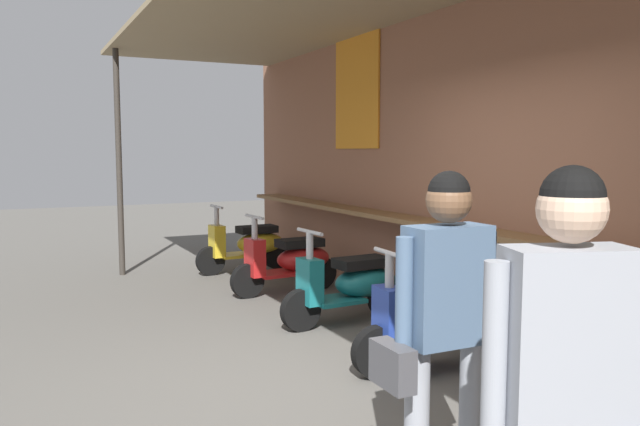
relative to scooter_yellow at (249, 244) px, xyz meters
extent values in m
plane|color=#56544F|center=(4.44, -1.08, -0.39)|extent=(33.28, 33.28, 0.00)
cube|color=#8C5B44|center=(4.44, 0.94, 1.27)|extent=(11.88, 0.25, 3.33)
cube|color=brown|center=(4.44, 0.64, 0.62)|extent=(10.70, 0.36, 0.05)
cube|color=orange|center=(1.65, 0.80, 2.07)|extent=(1.04, 0.02, 1.43)
cylinder|color=#332D28|center=(-0.55, -1.67, 1.17)|extent=(0.08, 0.08, 3.12)
ellipsoid|color=gold|center=(-0.01, 0.17, 0.01)|extent=(0.41, 0.72, 0.30)
cube|color=black|center=(0.00, 0.12, 0.21)|extent=(0.32, 0.56, 0.10)
cube|color=gold|center=(0.01, -0.18, -0.14)|extent=(0.40, 0.52, 0.04)
cube|color=gold|center=(0.02, -0.48, 0.08)|extent=(0.29, 0.17, 0.44)
cylinder|color=#B7B7BC|center=(0.02, -0.48, 0.21)|extent=(0.07, 0.07, 0.70)
cylinder|color=#B7B7BC|center=(0.02, -0.48, 0.56)|extent=(0.46, 0.06, 0.04)
cylinder|color=black|center=(0.02, -0.58, -0.19)|extent=(0.12, 0.40, 0.40)
cylinder|color=black|center=(-0.02, 0.42, -0.19)|extent=(0.12, 0.40, 0.40)
ellipsoid|color=red|center=(1.48, 0.17, 0.01)|extent=(0.43, 0.73, 0.30)
cube|color=black|center=(1.48, 0.12, 0.21)|extent=(0.34, 0.57, 0.10)
cube|color=red|center=(1.50, -0.18, -0.14)|extent=(0.41, 0.53, 0.04)
cube|color=red|center=(1.52, -0.48, 0.08)|extent=(0.29, 0.18, 0.44)
cylinder|color=#B7B7BC|center=(1.52, -0.48, 0.21)|extent=(0.07, 0.07, 0.70)
cylinder|color=#B7B7BC|center=(1.52, -0.48, 0.56)|extent=(0.46, 0.07, 0.04)
cylinder|color=black|center=(1.53, -0.58, -0.19)|extent=(0.13, 0.41, 0.40)
cylinder|color=black|center=(1.46, 0.42, -0.19)|extent=(0.13, 0.41, 0.40)
ellipsoid|color=#197075|center=(2.98, 0.17, 0.01)|extent=(0.42, 0.72, 0.30)
cube|color=black|center=(2.99, 0.12, 0.21)|extent=(0.33, 0.57, 0.10)
cube|color=#197075|center=(3.01, -0.18, -0.14)|extent=(0.41, 0.52, 0.04)
cube|color=#197075|center=(3.03, -0.48, 0.08)|extent=(0.29, 0.18, 0.44)
cylinder|color=#B7B7BC|center=(3.03, -0.48, 0.21)|extent=(0.07, 0.07, 0.70)
cylinder|color=#B7B7BC|center=(3.03, -0.48, 0.56)|extent=(0.46, 0.06, 0.04)
cylinder|color=black|center=(3.03, -0.58, -0.19)|extent=(0.13, 0.41, 0.40)
cylinder|color=black|center=(2.97, 0.42, -0.19)|extent=(0.13, 0.41, 0.40)
ellipsoid|color=#233D9E|center=(4.47, 0.17, 0.01)|extent=(0.43, 0.72, 0.30)
cube|color=black|center=(4.47, 0.12, 0.21)|extent=(0.34, 0.57, 0.10)
cube|color=#233D9E|center=(4.45, -0.18, -0.14)|extent=(0.41, 0.53, 0.04)
cube|color=#233D9E|center=(4.43, -0.48, 0.08)|extent=(0.29, 0.18, 0.44)
cylinder|color=#B7B7BC|center=(4.43, -0.48, 0.21)|extent=(0.07, 0.07, 0.70)
cylinder|color=#B7B7BC|center=(4.43, -0.48, 0.56)|extent=(0.46, 0.07, 0.04)
cylinder|color=black|center=(4.42, -0.58, -0.19)|extent=(0.13, 0.41, 0.40)
cylinder|color=black|center=(4.49, 0.42, -0.19)|extent=(0.13, 0.41, 0.40)
ellipsoid|color=beige|center=(5.87, 0.17, 0.01)|extent=(0.42, 0.72, 0.30)
cube|color=black|center=(5.87, 0.12, 0.21)|extent=(0.33, 0.56, 0.10)
cube|color=beige|center=(5.89, -0.18, -0.14)|extent=(0.41, 0.52, 0.04)
cube|color=beige|center=(5.90, -0.48, 0.08)|extent=(0.29, 0.17, 0.44)
cylinder|color=#B7B7BC|center=(5.90, -0.48, 0.21)|extent=(0.07, 0.07, 0.70)
cylinder|color=#B7B7BC|center=(5.90, -0.48, 0.56)|extent=(0.46, 0.06, 0.04)
cylinder|color=black|center=(5.86, 0.42, -0.19)|extent=(0.12, 0.40, 0.40)
cube|color=#999EA8|center=(6.92, -1.40, 0.73)|extent=(0.32, 0.45, 0.58)
sphere|color=beige|center=(6.92, -1.40, 1.14)|extent=(0.22, 0.22, 0.22)
sphere|color=black|center=(6.92, -1.40, 1.18)|extent=(0.20, 0.20, 0.20)
cylinder|color=#999EA8|center=(7.00, -1.17, 0.70)|extent=(0.08, 0.08, 0.55)
cylinder|color=#999EA8|center=(6.84, -1.63, 0.70)|extent=(0.08, 0.08, 0.55)
cylinder|color=#999EA8|center=(6.02, -1.03, 0.01)|extent=(0.12, 0.12, 0.80)
cube|color=slate|center=(6.01, -1.18, 0.69)|extent=(0.21, 0.40, 0.57)
sphere|color=brown|center=(6.01, -1.18, 1.10)|extent=(0.22, 0.22, 0.22)
sphere|color=black|center=(6.01, -1.18, 1.13)|extent=(0.20, 0.20, 0.20)
cylinder|color=slate|center=(6.01, -0.94, 0.67)|extent=(0.08, 0.08, 0.53)
cylinder|color=slate|center=(6.00, -1.42, 0.67)|extent=(0.08, 0.08, 0.53)
cube|color=#4C4C51|center=(6.02, -1.49, 0.35)|extent=(0.26, 0.11, 0.20)
camera|label=1|loc=(8.34, -3.00, 1.32)|focal=35.02mm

